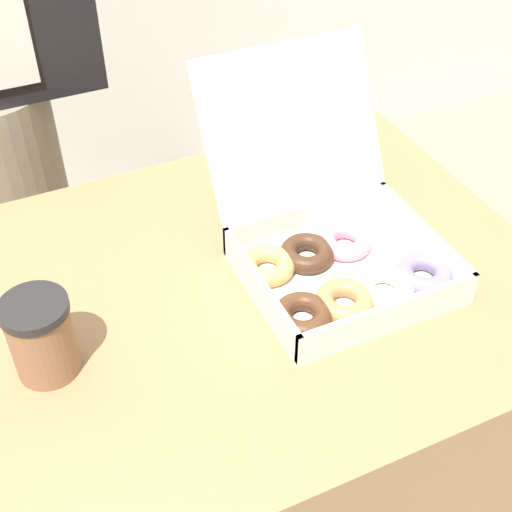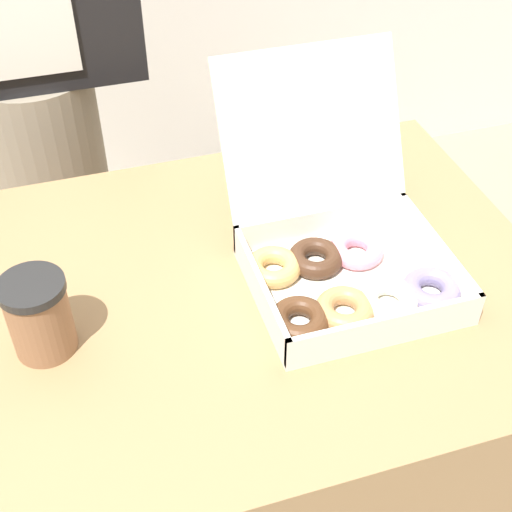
{
  "view_description": "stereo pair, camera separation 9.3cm",
  "coord_description": "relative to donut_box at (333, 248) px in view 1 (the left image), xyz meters",
  "views": [
    {
      "loc": [
        -0.17,
        -0.69,
        1.5
      ],
      "look_at": [
        0.12,
        -0.06,
        0.88
      ],
      "focal_mm": 50.0,
      "sensor_mm": 36.0,
      "label": 1
    },
    {
      "loc": [
        -0.09,
        -0.73,
        1.5
      ],
      "look_at": [
        0.12,
        -0.06,
        0.88
      ],
      "focal_mm": 50.0,
      "sensor_mm": 36.0,
      "label": 2
    }
  ],
  "objects": [
    {
      "name": "donut_box",
      "position": [
        0.0,
        0.0,
        0.0
      ],
      "size": [
        0.31,
        0.36,
        0.27
      ],
      "color": "white",
      "rests_on": "table"
    },
    {
      "name": "table",
      "position": [
        -0.26,
        0.03,
        -0.43
      ],
      "size": [
        1.14,
        0.69,
        0.78
      ],
      "color": "#99754C",
      "rests_on": "ground_plane"
    },
    {
      "name": "coffee_cup",
      "position": [
        -0.42,
        -0.01,
        0.02
      ],
      "size": [
        0.09,
        0.09,
        0.11
      ],
      "color": "#8C6042",
      "rests_on": "table"
    }
  ]
}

